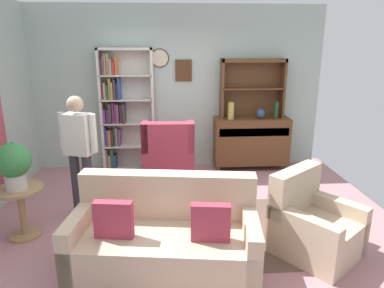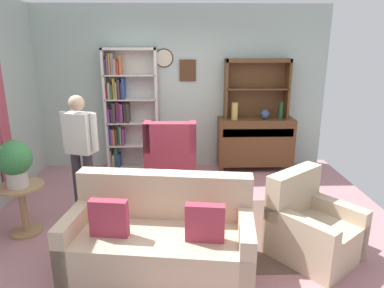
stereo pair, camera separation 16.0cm
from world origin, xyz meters
name	(u,v)px [view 1 (the left image)]	position (x,y,z in m)	size (l,w,h in m)	color
ground_plane	(185,220)	(0.00, 0.00, -0.01)	(5.40, 4.60, 0.02)	#B27A7F
wall_back	(179,89)	(0.00, 2.13, 1.40)	(5.00, 0.09, 2.80)	#ADC1B7
area_rug	(203,231)	(0.20, -0.30, 0.00)	(2.44, 1.66, 0.01)	brown
bookshelf	(123,111)	(-0.97, 1.94, 1.06)	(0.90, 0.30, 2.10)	silver
sideboard	(251,141)	(1.26, 1.86, 0.51)	(1.30, 0.45, 0.92)	brown
sideboard_hutch	(252,80)	(1.26, 1.97, 1.56)	(1.10, 0.26, 1.00)	brown
vase_tall	(231,111)	(0.87, 1.78, 1.07)	(0.11, 0.11, 0.29)	tan
vase_round	(261,114)	(1.39, 1.79, 1.01)	(0.15, 0.15, 0.17)	#33476B
bottle_wine	(276,110)	(1.65, 1.77, 1.07)	(0.07, 0.07, 0.29)	#194223
couch_floral	(165,238)	(-0.25, -0.94, 0.31)	(1.89, 1.07, 0.90)	#C6AD8E
armchair_floral	(313,227)	(1.33, -0.78, 0.29)	(1.07, 1.08, 0.88)	#C6AD8E
wingback_chair	(169,161)	(-0.20, 1.19, 0.38)	(0.81, 0.83, 1.05)	#A33347
plant_stand	(22,207)	(-1.89, -0.25, 0.37)	(0.52, 0.52, 0.60)	#A87F56
potted_plant_large	(12,163)	(-1.90, -0.28, 0.92)	(0.38, 0.38, 0.53)	beige
person_reading	(79,147)	(-1.32, 0.29, 0.91)	(0.52, 0.30, 1.56)	#38333D
coffee_table	(172,194)	(-0.17, 0.03, 0.35)	(0.80, 0.50, 0.42)	brown
book_stack	(180,189)	(-0.06, -0.05, 0.46)	(0.20, 0.16, 0.07)	#B22D33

